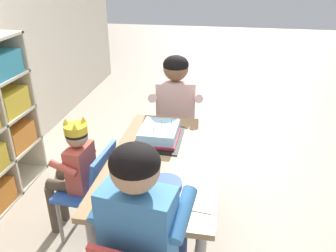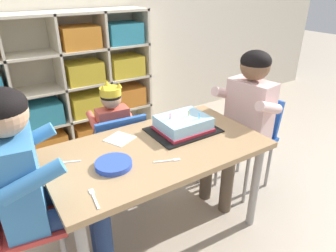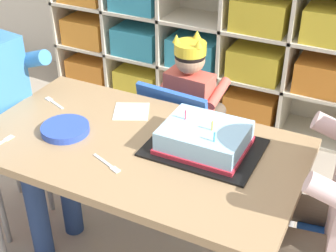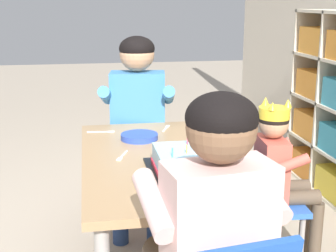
% 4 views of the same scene
% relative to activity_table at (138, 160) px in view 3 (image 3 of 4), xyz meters
% --- Properties ---
extents(storage_cubby_shelf, '(1.98, 0.31, 1.19)m').
position_rel_activity_table_xyz_m(storage_cubby_shelf, '(-0.37, 1.33, 0.03)').
color(storage_cubby_shelf, beige).
rests_on(storage_cubby_shelf, ground).
extents(activity_table, '(1.17, 0.65, 0.60)m').
position_rel_activity_table_xyz_m(activity_table, '(0.00, 0.00, 0.00)').
color(activity_table, '#A37F56').
rests_on(activity_table, ground).
extents(classroom_chair_blue, '(0.38, 0.34, 0.64)m').
position_rel_activity_table_xyz_m(classroom_chair_blue, '(-0.04, 0.46, -0.15)').
color(classroom_chair_blue, blue).
rests_on(classroom_chair_blue, ground).
extents(child_with_crown, '(0.31, 0.31, 0.83)m').
position_rel_activity_table_xyz_m(child_with_crown, '(-0.03, 0.57, -0.01)').
color(child_with_crown, '#D15647').
rests_on(child_with_crown, ground).
extents(birthday_cake_on_tray, '(0.39, 0.30, 0.13)m').
position_rel_activity_table_xyz_m(birthday_cake_on_tray, '(0.23, 0.08, 0.11)').
color(birthday_cake_on_tray, black).
rests_on(birthday_cake_on_tray, activity_table).
extents(paper_plate_stack, '(0.18, 0.18, 0.03)m').
position_rel_activity_table_xyz_m(paper_plate_stack, '(-0.28, -0.05, 0.09)').
color(paper_plate_stack, blue).
rests_on(paper_plate_stack, activity_table).
extents(paper_napkin_square, '(0.18, 0.18, 0.00)m').
position_rel_activity_table_xyz_m(paper_napkin_square, '(-0.13, 0.19, 0.08)').
color(paper_napkin_square, white).
rests_on(paper_napkin_square, activity_table).
extents(fork_beside_plate_stack, '(0.13, 0.06, 0.00)m').
position_rel_activity_table_xyz_m(fork_beside_plate_stack, '(-0.03, -0.15, 0.08)').
color(fork_beside_plate_stack, white).
rests_on(fork_beside_plate_stack, activity_table).
extents(fork_scattered_mid_table, '(0.03, 0.14, 0.00)m').
position_rel_activity_table_xyz_m(fork_scattered_mid_table, '(-0.44, -0.22, 0.08)').
color(fork_scattered_mid_table, white).
rests_on(fork_scattered_mid_table, activity_table).
extents(fork_at_table_front_edge, '(0.12, 0.06, 0.00)m').
position_rel_activity_table_xyz_m(fork_at_table_front_edge, '(-0.46, 0.11, 0.08)').
color(fork_at_table_front_edge, white).
rests_on(fork_at_table_front_edge, activity_table).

